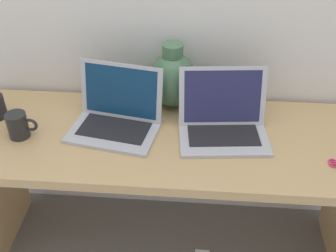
# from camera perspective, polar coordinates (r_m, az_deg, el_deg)

# --- Properties ---
(ground_plane) EXTENTS (6.00, 6.00, 0.00)m
(ground_plane) POSITION_cam_1_polar(r_m,az_deg,el_deg) (2.18, 0.00, -16.26)
(ground_plane) COLOR slate
(desk) EXTENTS (1.68, 0.59, 0.71)m
(desk) POSITION_cam_1_polar(r_m,az_deg,el_deg) (1.76, 0.00, -4.96)
(desk) COLOR tan
(desk) RESTS_ON ground
(laptop_left) EXTENTS (0.39, 0.31, 0.25)m
(laptop_left) POSITION_cam_1_polar(r_m,az_deg,el_deg) (1.70, -6.92, 1.88)
(laptop_left) COLOR #B2B2B7
(laptop_left) RESTS_ON desk
(laptop_right) EXTENTS (0.37, 0.29, 0.25)m
(laptop_right) POSITION_cam_1_polar(r_m,az_deg,el_deg) (1.67, 7.49, 1.14)
(laptop_right) COLOR #B2B2B7
(laptop_right) RESTS_ON desk
(green_vase) EXTENTS (0.20, 0.20, 0.29)m
(green_vase) POSITION_cam_1_polar(r_m,az_deg,el_deg) (1.79, 0.60, 6.48)
(green_vase) COLOR #47704C
(green_vase) RESTS_ON desk
(coffee_mug) EXTENTS (0.12, 0.08, 0.10)m
(coffee_mug) POSITION_cam_1_polar(r_m,az_deg,el_deg) (1.74, -19.76, 0.09)
(coffee_mug) COLOR black
(coffee_mug) RESTS_ON desk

